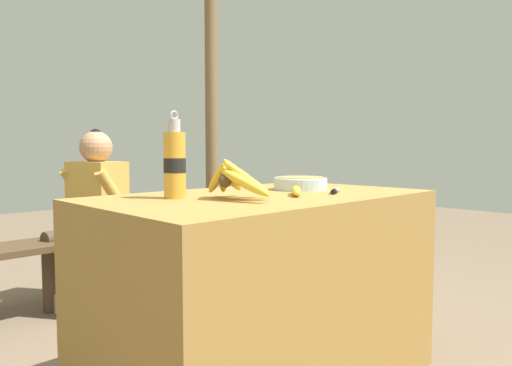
# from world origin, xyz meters

# --- Properties ---
(market_counter) EXTENTS (1.28, 0.76, 0.75)m
(market_counter) POSITION_xyz_m (0.00, 0.00, 0.37)
(market_counter) COLOR olive
(market_counter) RESTS_ON ground_plane
(banana_bunch_ripe) EXTENTS (0.20, 0.33, 0.15)m
(banana_bunch_ripe) POSITION_xyz_m (-0.20, -0.06, 0.82)
(banana_bunch_ripe) COLOR #4C381E
(banana_bunch_ripe) RESTS_ON market_counter
(serving_bowl) EXTENTS (0.23, 0.23, 0.05)m
(serving_bowl) POSITION_xyz_m (0.26, 0.04, 0.78)
(serving_bowl) COLOR silver
(serving_bowl) RESTS_ON market_counter
(water_bottle) EXTENTS (0.08, 0.08, 0.30)m
(water_bottle) POSITION_xyz_m (-0.32, 0.11, 0.87)
(water_bottle) COLOR gold
(water_bottle) RESTS_ON market_counter
(loose_banana_front) EXTENTS (0.18, 0.17, 0.03)m
(loose_banana_front) POSITION_xyz_m (0.06, -0.11, 0.76)
(loose_banana_front) COLOR gold
(loose_banana_front) RESTS_ON market_counter
(knife) EXTENTS (0.18, 0.12, 0.02)m
(knife) POSITION_xyz_m (0.23, -0.16, 0.76)
(knife) COLOR #BCBCC1
(knife) RESTS_ON market_counter
(wooden_bench) EXTENTS (1.86, 0.32, 0.41)m
(wooden_bench) POSITION_xyz_m (0.07, 1.42, 0.35)
(wooden_bench) COLOR #4C3823
(wooden_bench) RESTS_ON ground_plane
(seated_vendor) EXTENTS (0.45, 0.42, 1.04)m
(seated_vendor) POSITION_xyz_m (-0.06, 1.37, 0.60)
(seated_vendor) COLOR #473828
(seated_vendor) RESTS_ON ground_plane
(banana_bunch_green) EXTENTS (0.17, 0.31, 0.13)m
(banana_bunch_green) POSITION_xyz_m (0.62, 1.42, 0.47)
(banana_bunch_green) COLOR #4C381E
(banana_bunch_green) RESTS_ON wooden_bench
(support_post_far) EXTENTS (0.10, 0.10, 2.56)m
(support_post_far) POSITION_xyz_m (1.19, 1.80, 1.28)
(support_post_far) COLOR brown
(support_post_far) RESTS_ON ground_plane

